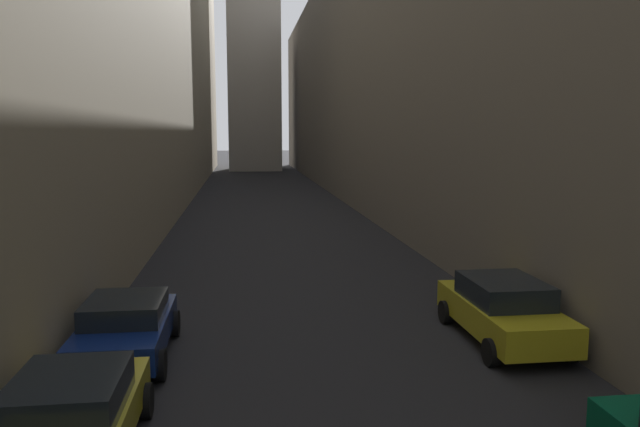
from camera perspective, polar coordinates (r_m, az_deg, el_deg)
The scene contains 6 objects.
ground_plane at distance 38.76m, azimuth -4.64°, elevation 0.18°, with size 264.00×264.00×0.00m, color black.
building_block_left at distance 42.46m, azimuth -22.99°, elevation 17.13°, with size 14.12×108.00×24.89m, color gray.
building_block_right at distance 42.93m, azimuth 11.84°, elevation 13.41°, with size 13.13×108.00×18.90m, color #60594F.
parked_car_left_third at distance 10.38m, azimuth -22.30°, elevation -17.31°, with size 1.94×4.05×1.43m.
parked_car_left_far at distance 14.38m, azimuth -17.76°, elevation -10.09°, with size 2.02×4.03×1.37m.
parked_car_right_far at distance 15.43m, azimuth 16.79°, elevation -8.59°, with size 2.03×4.38×1.53m.
Camera 1 is at (-1.78, 9.61, 5.01)m, focal length 34.07 mm.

